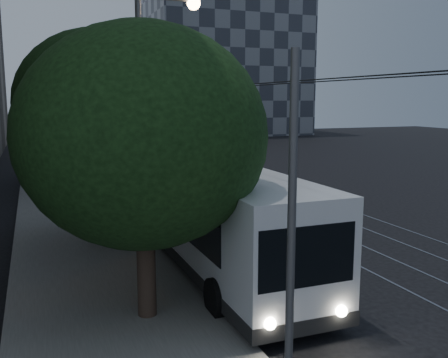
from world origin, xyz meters
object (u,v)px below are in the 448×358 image
pickup_silver (154,177)px  streetlamp_near (152,95)px  trolleybus (209,211)px  car_white_a (130,166)px  car_white_d (85,144)px  streetlamp_far (96,96)px  car_white_c (116,154)px  car_white_b (128,161)px

pickup_silver → streetlamp_near: (-2.70, -11.81, 4.59)m
trolleybus → streetlamp_near: streetlamp_near is taller
pickup_silver → car_white_a: (-0.49, 5.11, 0.04)m
car_white_d → streetlamp_near: 35.62m
pickup_silver → streetlamp_near: streetlamp_near is taller
trolleybus → streetlamp_near: bearing=131.1°
streetlamp_far → car_white_a: bearing=-66.3°
streetlamp_near → streetlamp_far: bearing=88.3°
pickup_silver → car_white_c: (0.00, 14.14, -0.14)m
trolleybus → car_white_a: 18.52m
car_white_b → streetlamp_near: 20.88m
car_white_b → car_white_d: car_white_d is taller
car_white_d → streetlamp_far: size_ratio=0.49×
car_white_a → car_white_d: car_white_a is taller
trolleybus → streetlamp_far: (-0.79, 22.16, 3.72)m
pickup_silver → streetlamp_far: (-2.10, 8.78, 4.66)m
car_white_c → pickup_silver: bearing=-76.9°
car_white_a → car_white_c: size_ratio=1.24×
streetlamp_near → streetlamp_far: 20.60m
trolleybus → streetlamp_far: size_ratio=1.40×
car_white_c → streetlamp_far: (-2.10, -5.36, 4.80)m
trolleybus → car_white_c: bearing=86.8°
car_white_b → car_white_a: bearing=-115.7°
car_white_a → car_white_d: size_ratio=1.05×
car_white_b → streetlamp_near: streetlamp_near is taller
pickup_silver → car_white_a: 5.13m
streetlamp_near → trolleybus: bearing=-48.5°
car_white_d → streetlamp_far: 15.45m
trolleybus → car_white_c: trolleybus is taller
car_white_a → car_white_b: bearing=80.0°
car_white_a → streetlamp_near: 17.66m
car_white_a → streetlamp_far: bearing=112.3°
car_white_a → streetlamp_far: (-1.61, 3.67, 4.63)m
car_white_a → trolleybus: bearing=-94.0°
car_white_c → car_white_a: bearing=-80.0°
car_white_d → streetlamp_near: streetlamp_near is taller
car_white_a → streetlamp_far: streetlamp_far is taller
pickup_silver → streetlamp_far: bearing=90.6°
trolleybus → pickup_silver: 13.48m
car_white_d → streetlamp_far: streetlamp_far is taller
streetlamp_near → car_white_d: bearing=88.2°
car_white_c → car_white_d: bearing=112.8°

